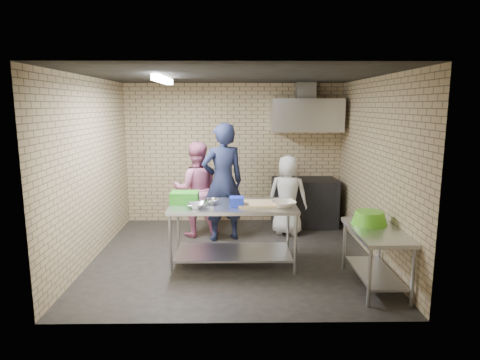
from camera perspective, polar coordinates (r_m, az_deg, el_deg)
name	(u,v)px	position (r m, az deg, el deg)	size (l,w,h in m)	color
floor	(234,256)	(6.50, -0.87, -10.35)	(4.20, 4.20, 0.00)	black
ceiling	(233,75)	(6.10, -0.94, 14.13)	(4.20, 4.20, 0.00)	black
back_wall	(234,154)	(8.14, -0.87, 3.64)	(4.20, 0.06, 2.70)	tan
front_wall	(233,199)	(4.19, -0.97, -2.67)	(4.20, 0.06, 2.70)	tan
left_wall	(91,169)	(6.51, -19.73, 1.37)	(0.06, 4.00, 2.70)	tan
right_wall	(374,169)	(6.50, 17.95, 1.46)	(0.06, 4.00, 2.70)	tan
prep_table	(233,235)	(6.04, -0.95, -7.49)	(1.79, 0.89, 0.89)	silver
side_counter	(375,258)	(5.63, 18.05, -10.13)	(0.60, 1.20, 0.75)	silver
stove	(304,202)	(8.06, 8.79, -3.04)	(1.20, 0.70, 0.90)	black
range_hood	(306,115)	(7.90, 9.06, 8.77)	(1.30, 0.60, 0.60)	silver
hood_duct	(306,91)	(8.05, 8.97, 12.01)	(0.35, 0.30, 0.30)	#A5A8AD
wall_shelf	(320,124)	(8.15, 10.90, 7.49)	(0.80, 0.20, 0.04)	#3F2B19
fluorescent_fixture	(163,80)	(6.18, -10.52, 13.36)	(0.10, 1.25, 0.08)	white
green_crate	(185,197)	(6.06, -7.60, -2.36)	(0.40, 0.30, 0.16)	green
blue_tub	(237,202)	(5.80, -0.47, -2.98)	(0.20, 0.20, 0.13)	#192EBC
cutting_board	(258,204)	(5.90, 2.44, -3.26)	(0.55, 0.42, 0.03)	tan
mixing_bowl_a	(197,206)	(5.74, -5.98, -3.50)	(0.28, 0.28, 0.07)	silver
mixing_bowl_b	(212,201)	(5.97, -3.85, -2.95)	(0.21, 0.21, 0.07)	#B0B2B7
ceramic_bowl	(283,204)	(5.80, 5.97, -3.27)	(0.34, 0.34, 0.08)	beige
green_basin	(369,218)	(5.71, 17.32, -4.95)	(0.46, 0.46, 0.17)	#59C626
bottle_red	(307,119)	(8.10, 9.17, 8.31)	(0.07, 0.07, 0.18)	#B22619
bottle_green	(328,119)	(8.18, 11.96, 8.13)	(0.06, 0.06, 0.15)	green
man_navy	(223,182)	(7.02, -2.37, -0.32)	(0.73, 0.48, 2.00)	#141832
woman_pink	(196,189)	(7.32, -6.02, -1.28)	(0.81, 0.63, 1.66)	#C96A90
woman_white	(288,195)	(7.43, 6.55, -2.06)	(0.69, 0.45, 1.42)	white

